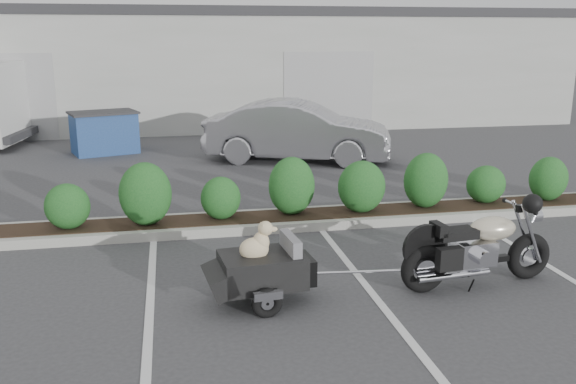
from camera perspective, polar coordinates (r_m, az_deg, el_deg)
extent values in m
plane|color=#38383A|center=(8.19, -2.05, -7.83)|extent=(90.00, 90.00, 0.00)
cube|color=#9E9E93|center=(10.38, 1.49, -2.52)|extent=(12.00, 1.00, 0.15)
cube|color=#9EA099|center=(24.54, -8.50, 11.72)|extent=(26.00, 10.00, 4.00)
torus|color=black|center=(7.78, 12.60, -7.02)|extent=(0.63, 0.22, 0.62)
torus|color=black|center=(8.60, 21.57, -5.60)|extent=(0.63, 0.22, 0.62)
cylinder|color=silver|center=(7.78, 12.60, -7.02)|extent=(0.27, 0.14, 0.26)
cylinder|color=silver|center=(8.60, 21.57, -5.60)|extent=(0.23, 0.11, 0.22)
cylinder|color=silver|center=(8.39, 21.82, -3.65)|extent=(0.40, 0.09, 0.82)
cylinder|color=silver|center=(8.53, 21.06, -3.29)|extent=(0.40, 0.09, 0.82)
cylinder|color=silver|center=(8.27, 20.85, -1.25)|extent=(0.10, 0.65, 0.03)
cylinder|color=silver|center=(8.47, 22.16, -2.07)|extent=(0.13, 0.18, 0.17)
sphere|color=black|center=(8.01, 21.91, -1.02)|extent=(0.26, 0.26, 0.24)
cube|color=silver|center=(8.08, 16.98, -5.43)|extent=(0.54, 0.37, 0.32)
cube|color=black|center=(8.17, 17.46, -6.15)|extent=(0.84, 0.18, 0.07)
ellipsoid|color=beige|center=(8.13, 18.61, -3.24)|extent=(0.64, 0.41, 0.31)
cube|color=black|center=(7.84, 15.43, -3.77)|extent=(0.54, 0.33, 0.11)
cube|color=black|center=(7.69, 13.89, -3.38)|extent=(0.14, 0.29, 0.15)
cylinder|color=silver|center=(7.83, 15.26, -7.56)|extent=(0.98, 0.18, 0.08)
cylinder|color=silver|center=(8.09, 14.02, -6.74)|extent=(0.98, 0.18, 0.08)
cube|color=black|center=(7.59, 14.87, -6.06)|extent=(0.33, 0.16, 0.28)
cube|color=black|center=(7.27, -2.43, -7.27)|extent=(1.04, 0.76, 0.39)
cube|color=slate|center=(7.27, 0.25, -5.15)|extent=(0.17, 0.58, 0.28)
cube|color=slate|center=(7.24, -2.08, -6.52)|extent=(0.70, 0.64, 0.04)
cube|color=black|center=(7.19, -6.40, -8.15)|extent=(0.42, 0.70, 0.34)
cube|color=black|center=(7.42, 1.49, -7.18)|extent=(0.23, 0.48, 0.32)
torus|color=black|center=(7.01, -1.97, -10.35)|extent=(0.37, 0.14, 0.36)
torus|color=black|center=(7.70, -3.48, -8.01)|extent=(0.37, 0.14, 0.36)
cube|color=silver|center=(6.92, -1.88, -9.67)|extent=(0.34, 0.11, 0.09)
cube|color=silver|center=(7.70, -3.58, -7.12)|extent=(0.34, 0.11, 0.09)
cylinder|color=black|center=(7.35, -2.77, -9.12)|extent=(0.12, 0.83, 0.04)
cylinder|color=silver|center=(7.51, 3.11, -7.45)|extent=(0.56, 0.09, 0.03)
ellipsoid|color=beige|center=(7.16, -3.19, -5.36)|extent=(0.37, 0.27, 0.28)
ellipsoid|color=beige|center=(7.15, -2.55, -4.74)|extent=(0.22, 0.21, 0.26)
sphere|color=beige|center=(7.11, -2.13, -3.43)|extent=(0.19, 0.19, 0.18)
ellipsoid|color=beige|center=(7.14, -1.48, -3.51)|extent=(0.14, 0.09, 0.06)
sphere|color=black|center=(7.15, -1.05, -3.47)|extent=(0.04, 0.04, 0.03)
ellipsoid|color=beige|center=(7.05, -2.32, -3.43)|extent=(0.05, 0.04, 0.10)
ellipsoid|color=beige|center=(7.15, -2.52, -3.19)|extent=(0.05, 0.04, 0.10)
cylinder|color=beige|center=(7.17, -2.20, -6.19)|extent=(0.04, 0.04, 0.11)
cylinder|color=beige|center=(7.27, -2.43, -5.89)|extent=(0.04, 0.04, 0.11)
imported|color=#A4A3AA|center=(15.40, 0.94, 5.70)|extent=(4.90, 3.11, 1.52)
cube|color=navy|center=(17.25, -16.81, 5.29)|extent=(1.88, 1.53, 1.08)
cube|color=#2D2D30|center=(17.18, -16.94, 7.13)|extent=(1.99, 1.65, 0.05)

